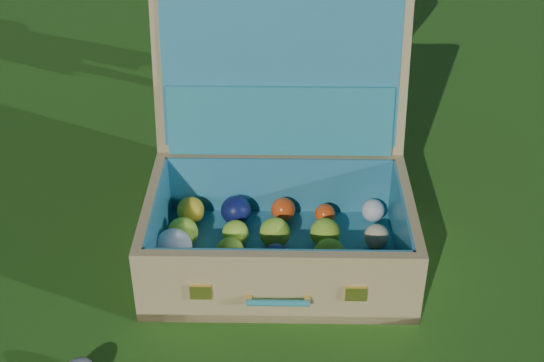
{
  "coord_description": "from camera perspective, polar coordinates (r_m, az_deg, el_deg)",
  "views": [
    {
      "loc": [
        -0.24,
        -1.33,
        1.2
      ],
      "look_at": [
        0.07,
        0.18,
        0.19
      ],
      "focal_mm": 50.0,
      "sensor_mm": 36.0,
      "label": 1
    }
  ],
  "objects": [
    {
      "name": "suitcase",
      "position": [
        1.85,
        0.55,
        -0.61
      ],
      "size": [
        0.74,
        0.66,
        0.61
      ],
      "rotation": [
        0.0,
        0.0,
        -0.22
      ],
      "color": "tan",
      "rests_on": "ground"
    },
    {
      "name": "ground",
      "position": [
        1.81,
        -0.86,
        -8.44
      ],
      "size": [
        60.0,
        60.0,
        0.0
      ],
      "primitive_type": "plane",
      "color": "#215114",
      "rests_on": "ground"
    }
  ]
}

